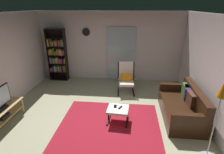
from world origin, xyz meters
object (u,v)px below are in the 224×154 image
object	(u,v)px
tv_stand	(2,115)
wall_clock	(86,32)
bookshelf_near_tv	(58,55)
lounge_armchair	(126,77)
floor_lamp_by_sofa	(221,98)
leather_sofa	(183,106)
tv_remote	(120,107)
ottoman	(118,111)
cell_phone	(115,106)

from	to	relation	value
tv_stand	wall_clock	xyz separation A→B (m)	(1.41, 3.25, 1.56)
bookshelf_near_tv	lounge_armchair	distance (m)	2.84
tv_stand	floor_lamp_by_sofa	size ratio (longest dim) A/B	0.83
leather_sofa	tv_remote	bearing A→B (deg)	-167.52
tv_stand	lounge_armchair	size ratio (longest dim) A/B	1.29
ottoman	floor_lamp_by_sofa	world-z (taller)	floor_lamp_by_sofa
leather_sofa	cell_phone	xyz separation A→B (m)	(-1.75, -0.31, 0.08)
lounge_armchair	wall_clock	world-z (taller)	wall_clock
lounge_armchair	floor_lamp_by_sofa	distance (m)	3.29
wall_clock	bookshelf_near_tv	bearing A→B (deg)	-170.16
tv_stand	lounge_armchair	xyz separation A→B (m)	(2.96, 2.20, 0.24)
tv_remote	cell_phone	xyz separation A→B (m)	(-0.13, 0.05, -0.00)
leather_sofa	wall_clock	size ratio (longest dim) A/B	6.09
tv_stand	bookshelf_near_tv	distance (m)	3.14
tv_remote	floor_lamp_by_sofa	bearing A→B (deg)	0.10
tv_stand	tv_remote	xyz separation A→B (m)	(2.87, 0.46, 0.10)
tv_stand	ottoman	size ratio (longest dim) A/B	2.39
floor_lamp_by_sofa	wall_clock	xyz separation A→B (m)	(-3.24, 3.76, 0.57)
leather_sofa	bookshelf_near_tv	bearing A→B (deg)	152.04
floor_lamp_by_sofa	tv_remote	bearing A→B (deg)	151.36
bookshelf_near_tv	cell_phone	size ratio (longest dim) A/B	14.31
ottoman	wall_clock	size ratio (longest dim) A/B	1.90
cell_phone	wall_clock	distance (m)	3.37
cell_phone	ottoman	bearing A→B (deg)	-45.39
lounge_armchair	tv_remote	bearing A→B (deg)	-93.02
bookshelf_near_tv	tv_remote	bearing A→B (deg)	-45.15
bookshelf_near_tv	lounge_armchair	size ratio (longest dim) A/B	1.96
bookshelf_near_tv	leather_sofa	world-z (taller)	bookshelf_near_tv
bookshelf_near_tv	ottoman	world-z (taller)	bookshelf_near_tv
tv_stand	bookshelf_near_tv	world-z (taller)	bookshelf_near_tv
tv_stand	tv_remote	world-z (taller)	tv_stand
ottoman	cell_phone	distance (m)	0.13
leather_sofa	floor_lamp_by_sofa	world-z (taller)	floor_lamp_by_sofa
floor_lamp_by_sofa	lounge_armchair	bearing A→B (deg)	121.99
floor_lamp_by_sofa	leather_sofa	bearing A→B (deg)	97.02
tv_stand	tv_remote	size ratio (longest dim) A/B	9.17
cell_phone	wall_clock	world-z (taller)	wall_clock
cell_phone	floor_lamp_by_sofa	distance (m)	2.35
leather_sofa	ottoman	xyz separation A→B (m)	(-1.68, -0.39, 0.01)
bookshelf_near_tv	tv_remote	xyz separation A→B (m)	(2.58, -2.59, -0.59)
cell_phone	lounge_armchair	bearing A→B (deg)	84.44
tv_stand	leather_sofa	distance (m)	4.56
leather_sofa	floor_lamp_by_sofa	xyz separation A→B (m)	(0.16, -1.34, 0.97)
cell_phone	floor_lamp_by_sofa	size ratio (longest dim) A/B	0.09
bookshelf_near_tv	ottoman	xyz separation A→B (m)	(2.52, -2.62, -0.67)
leather_sofa	cell_phone	distance (m)	1.78
bookshelf_near_tv	floor_lamp_by_sofa	world-z (taller)	bookshelf_near_tv
floor_lamp_by_sofa	bookshelf_near_tv	bearing A→B (deg)	140.75
tv_stand	lounge_armchair	distance (m)	3.69
leather_sofa	wall_clock	xyz separation A→B (m)	(-3.08, 2.42, 1.55)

